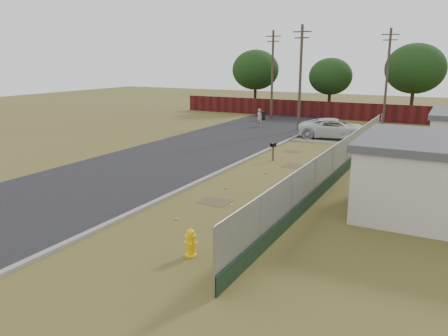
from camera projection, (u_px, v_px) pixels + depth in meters
The scene contains 12 objects.
ground at pixel (273, 178), 23.26m from camera, with size 120.00×120.00×0.00m, color brown.
street at pixel (230, 142), 33.23m from camera, with size 15.10×60.00×0.12m.
chainlink_fence at pixel (337, 166), 22.53m from camera, with size 0.10×27.06×2.02m.
privacy_fence at pixel (308, 109), 47.19m from camera, with size 30.00×0.12×1.80m, color #4C1013.
utility_poles at pixel (319, 75), 41.50m from camera, with size 12.60×8.24×9.00m.
horizon_trees at pixel (374, 75), 41.94m from camera, with size 33.32×31.94×7.78m.
fire_hydrant at pixel (191, 243), 13.90m from camera, with size 0.49×0.49×0.96m.
mailbox at pixel (273, 146), 26.96m from camera, with size 0.28×0.50×1.15m.
pickup_truck at pixel (335, 128), 34.73m from camera, with size 2.61×5.67×1.58m, color silver.
pedestrian at pixel (259, 118), 40.76m from camera, with size 0.61×0.40×1.67m, color tan.
trash_bin at pixel (262, 116), 45.25m from camera, with size 0.70×0.76×0.91m.
scattered_litter at pixel (255, 187), 21.46m from camera, with size 2.69×11.23×0.07m.
Camera 1 is at (8.20, -21.05, 6.14)m, focal length 35.00 mm.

